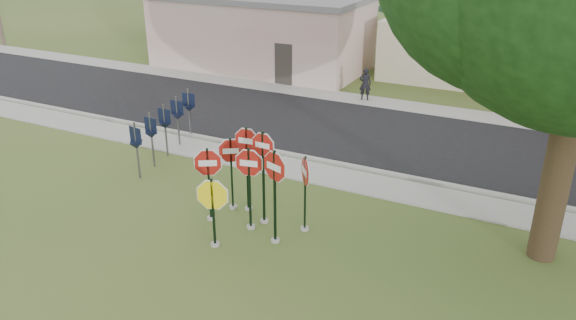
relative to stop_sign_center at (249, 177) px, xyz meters
The scene contains 17 objects.
ground 2.06m from the stop_sign_center, 91.94° to the right, with size 120.00×120.00×0.00m, color #3D5821.
sidewalk_near 4.47m from the stop_sign_center, 90.61° to the left, with size 60.00×1.60×0.06m, color gray.
road 8.83m from the stop_sign_center, 90.29° to the left, with size 60.00×7.00×0.04m, color black.
sidewalk_far 13.08m from the stop_sign_center, 90.20° to the left, with size 60.00×1.60×0.06m, color gray.
curb 5.41m from the stop_sign_center, 90.49° to the left, with size 60.00×0.20×0.14m, color gray.
stop_sign_center is the anchor object (origin of this frame).
stop_sign_yellow 1.34m from the stop_sign_center, 106.96° to the right, with size 1.12×0.39×2.10m.
stop_sign_left 1.30m from the stop_sign_center, behind, with size 0.96×0.57×2.35m.
stop_sign_right 1.04m from the stop_sign_center, 18.93° to the right, with size 1.08×0.41×2.80m.
stop_sign_back_right 0.54m from the stop_sign_center, 69.16° to the left, with size 0.98×0.24×2.89m.
stop_sign_back_left 1.12m from the stop_sign_center, 123.78° to the left, with size 1.04×0.24×2.75m.
stop_sign_far_right 1.53m from the stop_sign_center, 23.20° to the left, with size 0.69×0.89×2.36m.
stop_sign_far_left 1.36m from the stop_sign_center, 144.00° to the left, with size 0.86×0.57×2.39m.
route_sign_row 6.32m from the stop_sign_center, 149.62° to the left, with size 1.43×4.63×2.00m.
building_stucco 18.99m from the stop_sign_center, 118.45° to the left, with size 12.20×6.20×4.20m.
building_house 20.89m from the stop_sign_center, 84.59° to the left, with size 11.60×11.60×6.20m.
pedestrian 13.08m from the stop_sign_center, 95.64° to the left, with size 0.57×0.37×1.56m, color black.
Camera 1 is at (7.27, -10.58, 8.05)m, focal length 35.00 mm.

